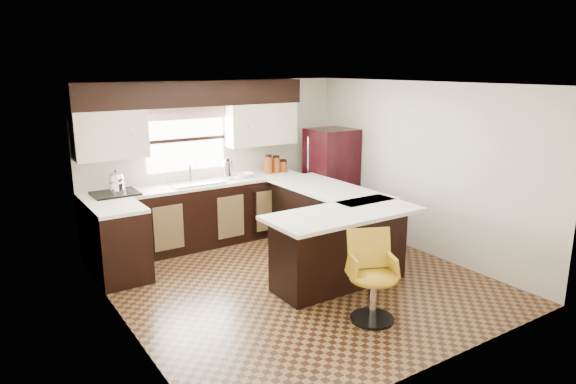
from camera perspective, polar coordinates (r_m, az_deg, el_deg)
floor at (r=6.48m, az=1.05°, el=-9.84°), size 4.40×4.40×0.00m
ceiling at (r=5.93m, az=1.15°, el=11.89°), size 4.40×4.40×0.00m
wall_back at (r=7.97m, az=-7.88°, el=3.59°), size 4.40×0.00×4.40m
wall_front at (r=4.52m, az=17.10°, el=-4.86°), size 4.40×0.00×4.40m
wall_left at (r=5.24m, az=-18.23°, el=-2.39°), size 0.00×4.40×4.40m
wall_right at (r=7.46m, az=14.55°, el=2.57°), size 0.00×4.40×4.40m
base_cab_back at (r=7.69m, az=-9.76°, el=-2.60°), size 3.30×0.60×0.90m
base_cab_left at (r=6.69m, az=-18.15°, el=-5.63°), size 0.60×0.70×0.90m
counter_back at (r=7.57m, az=-9.90°, el=0.83°), size 3.30×0.60×0.04m
counter_left at (r=6.55m, az=-18.45°, el=-1.73°), size 0.60×0.70×0.04m
soffit at (r=7.53m, az=-10.35°, el=10.73°), size 3.40×0.35×0.36m
upper_cab_left at (r=7.18m, az=-19.19°, el=6.03°), size 0.94×0.35×0.64m
upper_cab_right at (r=8.06m, az=-3.06°, el=7.55°), size 1.14×0.35×0.64m
window_pane at (r=7.70m, az=-11.28°, el=5.73°), size 1.20×0.02×0.90m
valance at (r=7.62m, az=-11.30°, el=8.60°), size 1.30×0.06×0.18m
sink at (r=7.53m, az=-10.20°, el=1.03°), size 0.75×0.45×0.03m
dishwasher at (r=7.89m, az=-2.25°, el=-2.13°), size 0.58×0.03×0.78m
cooktop at (r=7.17m, az=-18.65°, el=-0.15°), size 0.58×0.50×0.02m
peninsula_long at (r=7.29m, az=4.14°, el=-3.35°), size 0.60×1.95×0.90m
peninsula_return at (r=6.26m, az=5.74°, el=-6.34°), size 1.65×0.60×0.90m
counter_pen_long at (r=7.20m, az=4.53°, el=0.31°), size 0.84×1.95×0.04m
counter_pen_return at (r=6.03m, az=6.24°, el=-2.40°), size 1.89×0.84×0.04m
refrigerator at (r=8.41m, az=4.80°, el=1.52°), size 0.70×0.67×1.62m
bar_chair at (r=5.43m, az=9.50°, el=-9.43°), size 0.67×0.67×0.95m
kettle at (r=7.14m, az=-18.55°, el=1.13°), size 0.22×0.22×0.30m
percolator at (r=7.74m, az=-6.71°, el=2.45°), size 0.15×0.15×0.28m
mixing_bowl at (r=7.89m, az=-4.85°, el=1.91°), size 0.31×0.31×0.06m
canister_large at (r=8.10m, az=-2.20°, el=3.01°), size 0.13×0.13×0.27m
canister_med at (r=8.17m, az=-1.32°, el=3.02°), size 0.12×0.12×0.24m
canister_small at (r=8.25m, az=-0.55°, el=2.85°), size 0.13×0.13×0.17m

